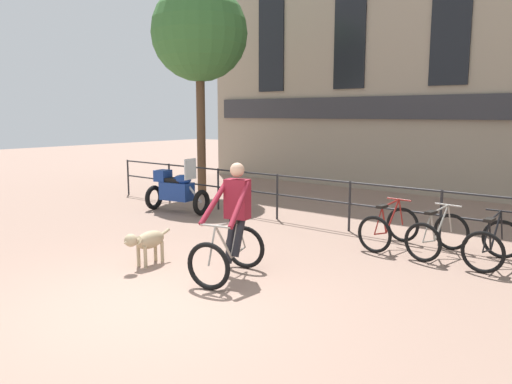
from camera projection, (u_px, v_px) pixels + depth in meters
name	position (u px, v px, depth m)	size (l,w,h in m)	color
ground_plane	(150.00, 304.00, 6.42)	(60.00, 60.00, 0.00)	#8E7060
canal_railing	(350.00, 197.00, 10.28)	(15.05, 0.05, 1.05)	#232326
cyclist_with_bike	(232.00, 226.00, 7.42)	(0.93, 1.30, 1.70)	black
dog	(147.00, 241.00, 7.97)	(0.30, 1.01, 0.59)	tan
parked_motorcycle	(176.00, 190.00, 12.28)	(1.68, 0.89, 1.35)	black
parked_bicycle_near_lamp	(389.00, 228.00, 9.10)	(0.73, 1.15, 0.86)	black
parked_bicycle_mid_left	(438.00, 235.00, 8.54)	(0.78, 1.18, 0.86)	black
parked_bicycle_mid_right	(493.00, 244.00, 7.98)	(0.68, 1.12, 0.86)	black
tree_canalside_left	(199.00, 34.00, 14.54)	(2.82, 2.82, 6.17)	brown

